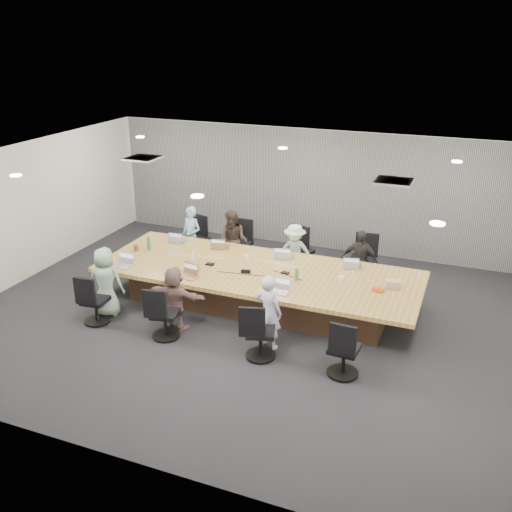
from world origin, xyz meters
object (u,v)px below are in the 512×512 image
at_px(canvas_bag, 393,284).
at_px(person_4, 106,282).
at_px(stapler, 246,271).
at_px(chair_4, 96,304).
at_px(laptop_6, 280,293).
at_px(chair_3, 362,264).
at_px(laptop_2, 286,256).
at_px(person_0, 192,236).
at_px(bottle_clear, 193,256).
at_px(mug_brown, 136,248).
at_px(chair_7, 344,353).
at_px(bottle_green_left, 149,243).
at_px(person_6, 269,312).
at_px(person_2, 294,253).
at_px(laptop_5, 189,277).
at_px(laptop_4, 123,266).
at_px(conference_table, 258,286).
at_px(chair_0, 199,243).
at_px(person_1, 233,241).
at_px(person_3, 360,261).
at_px(bottle_green_right, 297,275).
at_px(snack_packet, 378,290).
at_px(laptop_3, 354,266).
at_px(chair_6, 261,336).
at_px(chair_5, 165,318).
at_px(laptop_1, 222,247).
at_px(person_5, 175,298).
at_px(chair_1, 240,248).
at_px(chair_2, 299,256).
at_px(laptop_0, 179,241).

bearing_deg(canvas_bag, person_4, -163.32).
bearing_deg(stapler, chair_4, -161.71).
bearing_deg(laptop_6, chair_3, 72.47).
relative_size(chair_3, laptop_2, 2.63).
xyz_separation_m(person_0, stapler, (1.95, -1.58, 0.11)).
xyz_separation_m(bottle_clear, mug_brown, (-1.32, 0.05, -0.04)).
bearing_deg(person_0, chair_7, -23.59).
bearing_deg(bottle_green_left, person_6, -25.45).
bearing_deg(person_2, laptop_5, -126.01).
bearing_deg(laptop_4, laptop_5, 3.09).
bearing_deg(mug_brown, conference_table, 0.01).
xyz_separation_m(chair_0, person_4, (-0.33, -3.05, 0.27)).
bearing_deg(person_1, person_3, -1.06).
relative_size(chair_3, person_4, 0.67).
distance_m(bottle_green_right, snack_packet, 1.44).
bearing_deg(laptop_3, laptop_6, 51.44).
height_order(chair_3, canvas_bag, canvas_bag).
relative_size(chair_3, bottle_clear, 4.42).
xyz_separation_m(chair_7, laptop_5, (-3.08, 0.90, 0.37)).
relative_size(chair_6, snack_packet, 4.11).
relative_size(chair_5, bottle_clear, 3.77).
bearing_deg(person_3, laptop_1, -162.47).
height_order(chair_3, person_0, person_0).
height_order(chair_7, person_5, person_5).
distance_m(bottle_clear, snack_packet, 3.58).
relative_size(person_3, canvas_bag, 5.07).
relative_size(chair_1, stapler, 4.65).
xyz_separation_m(chair_6, person_1, (-1.81, 3.05, 0.30)).
height_order(chair_2, laptop_5, chair_2).
relative_size(chair_2, mug_brown, 7.18).
distance_m(laptop_1, bottle_green_right, 2.17).
relative_size(person_0, person_6, 1.02).
height_order(chair_1, chair_6, chair_1).
bearing_deg(laptop_5, person_1, 103.68).
bearing_deg(laptop_1, conference_table, 132.05).
relative_size(chair_2, laptop_3, 2.82).
distance_m(chair_1, chair_7, 4.64).
bearing_deg(laptop_0, person_6, 140.56).
xyz_separation_m(chair_2, person_5, (-1.30, -3.05, 0.16)).
bearing_deg(laptop_1, chair_4, 49.97).
distance_m(person_3, mug_brown, 4.49).
distance_m(conference_table, mug_brown, 2.68).
bearing_deg(laptop_1, canvas_bag, 157.31).
xyz_separation_m(chair_4, person_1, (1.34, 3.05, 0.32)).
bearing_deg(laptop_4, chair_3, 34.69).
distance_m(chair_0, bottle_clear, 1.97).
relative_size(chair_3, bottle_green_right, 3.77).
distance_m(person_0, laptop_1, 1.15).
height_order(stapler, snack_packet, stapler).
height_order(conference_table, chair_4, conference_table).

